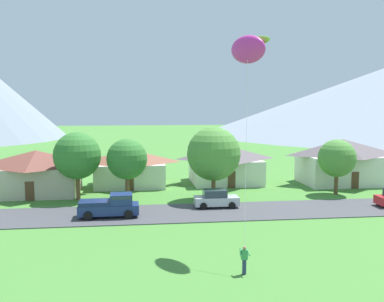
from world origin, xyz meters
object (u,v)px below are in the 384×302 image
Objects in this scene: house_right_center at (130,167)px; tree_near_right at (77,156)px; tree_near_left at (337,158)px; tree_center at (127,159)px; pickup_truck_navy_west_side at (110,206)px; tree_right_of_center at (214,154)px; house_leftmost at (342,161)px; kite_flyer_with_kite at (248,52)px; parked_car_silver_west_end at (216,199)px; house_left_center at (225,163)px; house_rightmost at (36,172)px.

house_right_center is 1.26× the size of tree_near_right.
tree_center is at bearing -179.99° from tree_near_left.
pickup_truck_navy_west_side is (3.71, -7.64, -3.55)m from tree_near_right.
tree_near_left is at bearing 4.98° from tree_right_of_center.
house_right_center is (-26.17, 1.77, -0.59)m from house_leftmost.
kite_flyer_with_kite reaches higher than tree_right_of_center.
parked_car_silver_west_end is at bearing -28.37° from tree_center.
tree_right_of_center is at bearing 83.84° from parked_car_silver_west_end.
house_rightmost is at bearing -168.31° from house_left_center.
pickup_truck_navy_west_side is (-24.03, -6.99, -2.93)m from tree_near_left.
tree_right_of_center is 1.07× the size of tree_near_right.
tree_center is at bearing -22.98° from house_rightmost.
house_rightmost reaches higher than house_left_center.
parked_car_silver_west_end is at bearing -105.20° from house_left_center.
tree_center reaches higher than house_left_center.
house_leftmost is 0.72× the size of kite_flyer_with_kite.
house_rightmost is at bearing -159.75° from house_right_center.
tree_center is at bearing -7.34° from tree_near_right.
kite_flyer_with_kite reaches higher than tree_center.
tree_near_left is 0.42× the size of kite_flyer_with_kite.
kite_flyer_with_kite is (-17.74, -21.68, 10.50)m from house_leftmost.
tree_near_right is at bearing 172.38° from tree_right_of_center.
house_leftmost reaches higher than house_left_center.
tree_near_right reaches higher than parked_car_silver_west_end.
tree_center is at bearing -166.83° from house_leftmost.
house_left_center is at bearing 11.69° from house_rightmost.
tree_near_left is (-3.66, -6.16, 1.11)m from house_leftmost.
tree_near_left is at bearing -19.42° from house_right_center.
tree_near_left is at bearing 0.01° from tree_center.
house_rightmost is 2.28× the size of parked_car_silver_west_end.
house_leftmost is 1.19× the size of house_right_center.
house_rightmost is at bearing 157.02° from tree_center.
house_right_center is at bearing 176.13° from house_leftmost.
house_rightmost is 14.18m from pickup_truck_navy_west_side.
house_left_center is 1.28× the size of tree_near_right.
house_right_center is 23.93m from tree_near_left.
tree_right_of_center is at bearing -7.79° from tree_center.
house_left_center is 20.74m from pickup_truck_navy_west_side.
house_leftmost is 2.49× the size of parked_car_silver_west_end.
parked_car_silver_west_end is 0.29× the size of kite_flyer_with_kite.
house_leftmost is at bearing 3.09° from house_rightmost.
tree_right_of_center reaches higher than house_left_center.
tree_center is 19.96m from kite_flyer_with_kite.
house_rightmost is 1.52× the size of tree_center.
tree_near_left is 0.80× the size of tree_right_of_center.
kite_flyer_with_kite reaches higher than pickup_truck_navy_west_side.
house_leftmost is at bearing 9.96° from tree_near_right.
house_right_center reaches higher than parked_car_silver_west_end.
tree_near_left is at bearing 17.78° from parked_car_silver_west_end.
house_right_center is at bearing 88.72° from tree_center.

